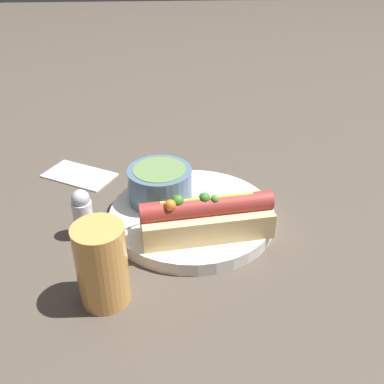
{
  "coord_description": "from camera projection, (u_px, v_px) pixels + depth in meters",
  "views": [
    {
      "loc": [
        -0.04,
        -0.56,
        0.4
      ],
      "look_at": [
        0.0,
        0.0,
        0.05
      ],
      "focal_mm": 42.0,
      "sensor_mm": 36.0,
      "label": 1
    }
  ],
  "objects": [
    {
      "name": "hot_dog",
      "position": [
        206.0,
        218.0,
        0.61
      ],
      "size": [
        0.19,
        0.08,
        0.07
      ],
      "rotation": [
        0.0,
        0.0,
        0.13
      ],
      "color": "#E5C17F",
      "rests_on": "dinner_plate"
    },
    {
      "name": "napkin",
      "position": [
        79.0,
        175.0,
        0.8
      ],
      "size": [
        0.14,
        0.12,
        0.01
      ],
      "rotation": [
        0.0,
        0.0,
        -0.51
      ],
      "color": "white",
      "rests_on": "ground_plane"
    },
    {
      "name": "spoon",
      "position": [
        186.0,
        204.0,
        0.68
      ],
      "size": [
        0.16,
        0.11,
        0.01
      ],
      "rotation": [
        0.0,
        0.0,
        0.55
      ],
      "color": "#B7B7BC",
      "rests_on": "dinner_plate"
    },
    {
      "name": "soup_bowl",
      "position": [
        160.0,
        183.0,
        0.69
      ],
      "size": [
        0.1,
        0.1,
        0.05
      ],
      "color": "slate",
      "rests_on": "dinner_plate"
    },
    {
      "name": "dinner_plate",
      "position": [
        192.0,
        216.0,
        0.68
      ],
      "size": [
        0.25,
        0.25,
        0.02
      ],
      "color": "white",
      "rests_on": "ground_plane"
    },
    {
      "name": "salt_shaker",
      "position": [
        83.0,
        214.0,
        0.64
      ],
      "size": [
        0.03,
        0.03,
        0.08
      ],
      "color": "silver",
      "rests_on": "ground_plane"
    },
    {
      "name": "drinking_glass",
      "position": [
        102.0,
        265.0,
        0.52
      ],
      "size": [
        0.06,
        0.06,
        0.11
      ],
      "color": "#D8994C",
      "rests_on": "ground_plane"
    },
    {
      "name": "ground_plane",
      "position": [
        192.0,
        221.0,
        0.69
      ],
      "size": [
        4.0,
        4.0,
        0.0
      ],
      "primitive_type": "plane",
      "color": "#4C4238"
    }
  ]
}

